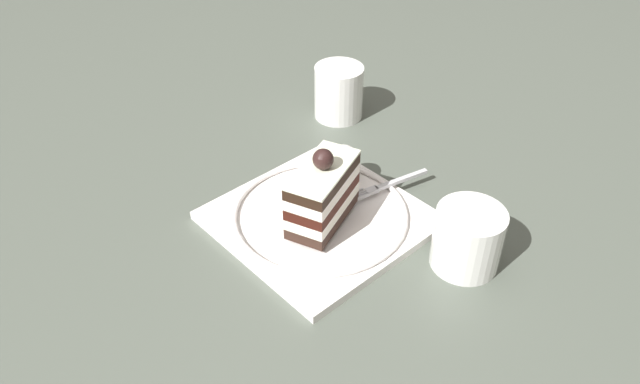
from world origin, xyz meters
The scene contains 7 objects.
ground_plane centered at (0.00, 0.00, 0.00)m, with size 2.40×2.40×0.00m, color #4F564D.
dessert_plate centered at (-0.03, -0.02, 0.01)m, with size 0.27×0.27×0.02m.
cake_slice centered at (-0.02, -0.01, 0.06)m, with size 0.11×0.06×0.10m.
whipped_cream_dollop centered at (-0.11, -0.03, 0.04)m, with size 0.04×0.04×0.04m, color white.
fork centered at (-0.11, 0.03, 0.02)m, with size 0.12×0.06×0.00m.
drink_glass_near centered at (-0.25, -0.13, 0.04)m, with size 0.07×0.07×0.08m.
drink_glass_far centered at (-0.06, 0.16, 0.03)m, with size 0.08×0.08×0.07m.
Camera 1 is at (0.46, 0.31, 0.51)m, focal length 35.33 mm.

